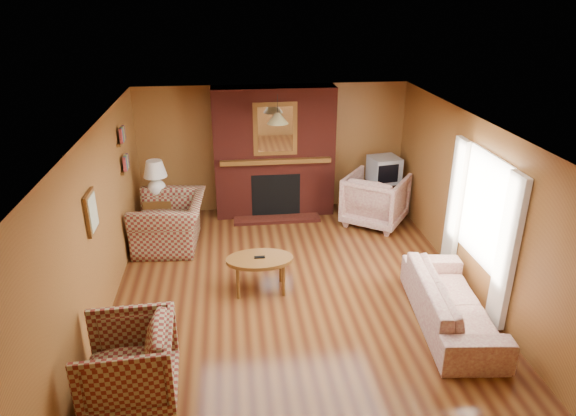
{
  "coord_description": "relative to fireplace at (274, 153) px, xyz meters",
  "views": [
    {
      "loc": [
        -0.82,
        -6.06,
        3.96
      ],
      "look_at": [
        -0.03,
        0.6,
        1.1
      ],
      "focal_mm": 32.0,
      "sensor_mm": 36.0,
      "label": 1
    }
  ],
  "objects": [
    {
      "name": "floor",
      "position": [
        0.0,
        -2.98,
        -1.18
      ],
      "size": [
        6.5,
        6.5,
        0.0
      ],
      "primitive_type": "plane",
      "color": "#441F0E",
      "rests_on": "ground"
    },
    {
      "name": "ceiling",
      "position": [
        0.0,
        -2.98,
        1.22
      ],
      "size": [
        6.5,
        6.5,
        0.0
      ],
      "primitive_type": "plane",
      "rotation": [
        3.14,
        0.0,
        0.0
      ],
      "color": "silver",
      "rests_on": "wall_back"
    },
    {
      "name": "wall_back",
      "position": [
        0.0,
        0.27,
        0.02
      ],
      "size": [
        6.5,
        0.0,
        6.5
      ],
      "primitive_type": "plane",
      "rotation": [
        1.57,
        0.0,
        0.0
      ],
      "color": "olive",
      "rests_on": "floor"
    },
    {
      "name": "wall_front",
      "position": [
        0.0,
        -6.23,
        0.02
      ],
      "size": [
        6.5,
        0.0,
        6.5
      ],
      "primitive_type": "plane",
      "rotation": [
        -1.57,
        0.0,
        0.0
      ],
      "color": "olive",
      "rests_on": "floor"
    },
    {
      "name": "wall_left",
      "position": [
        -2.5,
        -2.98,
        0.02
      ],
      "size": [
        0.0,
        6.5,
        6.5
      ],
      "primitive_type": "plane",
      "rotation": [
        1.57,
        0.0,
        1.57
      ],
      "color": "olive",
      "rests_on": "floor"
    },
    {
      "name": "wall_right",
      "position": [
        2.5,
        -2.98,
        0.02
      ],
      "size": [
        0.0,
        6.5,
        6.5
      ],
      "primitive_type": "plane",
      "rotation": [
        1.57,
        0.0,
        -1.57
      ],
      "color": "olive",
      "rests_on": "floor"
    },
    {
      "name": "fireplace",
      "position": [
        0.0,
        0.0,
        0.0
      ],
      "size": [
        2.2,
        0.82,
        2.4
      ],
      "color": "#521912",
      "rests_on": "floor"
    },
    {
      "name": "window_right",
      "position": [
        2.45,
        -3.18,
        -0.06
      ],
      "size": [
        0.1,
        1.85,
        2.0
      ],
      "color": "beige",
      "rests_on": "wall_right"
    },
    {
      "name": "bookshelf",
      "position": [
        -2.44,
        -1.08,
        0.48
      ],
      "size": [
        0.09,
        0.55,
        0.71
      ],
      "color": "brown",
      "rests_on": "wall_left"
    },
    {
      "name": "botanical_print",
      "position": [
        -2.47,
        -3.28,
        0.37
      ],
      "size": [
        0.05,
        0.4,
        0.5
      ],
      "color": "brown",
      "rests_on": "wall_left"
    },
    {
      "name": "pendant_light",
      "position": [
        0.0,
        -0.68,
        0.82
      ],
      "size": [
        0.36,
        0.36,
        0.48
      ],
      "color": "black",
      "rests_on": "ceiling"
    },
    {
      "name": "plaid_loveseat",
      "position": [
        -1.85,
        -1.15,
        -0.77
      ],
      "size": [
        1.19,
        1.34,
        0.83
      ],
      "primitive_type": "imported",
      "rotation": [
        0.0,
        0.0,
        -1.63
      ],
      "color": "maroon",
      "rests_on": "floor"
    },
    {
      "name": "plaid_armchair",
      "position": [
        -1.95,
        -4.67,
        -0.75
      ],
      "size": [
        1.0,
        0.97,
        0.87
      ],
      "primitive_type": "imported",
      "rotation": [
        0.0,
        0.0,
        -1.52
      ],
      "color": "maroon",
      "rests_on": "floor"
    },
    {
      "name": "floral_sofa",
      "position": [
        1.9,
        -3.81,
        -0.88
      ],
      "size": [
        1.03,
        2.17,
        0.61
      ],
      "primitive_type": "imported",
      "rotation": [
        0.0,
        0.0,
        1.47
      ],
      "color": "beige",
      "rests_on": "floor"
    },
    {
      "name": "floral_armchair",
      "position": [
        1.77,
        -0.7,
        -0.71
      ],
      "size": [
        1.41,
        1.42,
        0.94
      ],
      "primitive_type": "imported",
      "rotation": [
        0.0,
        0.0,
        2.51
      ],
      "color": "beige",
      "rests_on": "floor"
    },
    {
      "name": "coffee_table",
      "position": [
        -0.47,
        -2.74,
        -0.73
      ],
      "size": [
        0.94,
        0.58,
        0.54
      ],
      "color": "brown",
      "rests_on": "floor"
    },
    {
      "name": "side_table",
      "position": [
        -2.1,
        -0.53,
        -0.87
      ],
      "size": [
        0.49,
        0.49,
        0.63
      ],
      "primitive_type": "cube",
      "rotation": [
        0.0,
        0.0,
        0.03
      ],
      "color": "brown",
      "rests_on": "floor"
    },
    {
      "name": "table_lamp",
      "position": [
        -2.1,
        -0.53,
        -0.18
      ],
      "size": [
        0.4,
        0.4,
        0.67
      ],
      "color": "white",
      "rests_on": "side_table"
    },
    {
      "name": "tv_stand",
      "position": [
        2.05,
        -0.18,
        -0.88
      ],
      "size": [
        0.59,
        0.54,
        0.61
      ],
      "primitive_type": "cube",
      "rotation": [
        0.0,
        0.0,
        0.06
      ],
      "color": "black",
      "rests_on": "floor"
    },
    {
      "name": "crt_tv",
      "position": [
        2.05,
        -0.19,
        -0.33
      ],
      "size": [
        0.6,
        0.6,
        0.48
      ],
      "color": "#ADB0B5",
      "rests_on": "tv_stand"
    }
  ]
}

